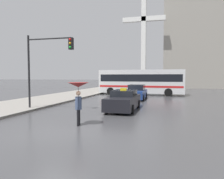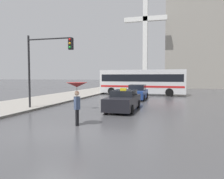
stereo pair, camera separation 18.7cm
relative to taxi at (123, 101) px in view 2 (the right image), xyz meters
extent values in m
plane|color=#424244|center=(-1.58, -6.73, -0.67)|extent=(300.00, 300.00, 0.00)
cube|color=black|center=(0.00, -0.04, -0.09)|extent=(1.80, 4.78, 0.83)
cube|color=black|center=(0.00, 0.20, 0.53)|extent=(1.58, 2.15, 0.42)
cylinder|color=black|center=(0.85, -1.52, -0.37)|extent=(0.20, 0.60, 0.60)
cylinder|color=black|center=(-0.86, -1.52, -0.37)|extent=(0.20, 0.60, 0.60)
cylinder|color=black|center=(0.85, 1.44, -0.37)|extent=(0.20, 0.60, 0.60)
cylinder|color=black|center=(-0.86, 1.44, -0.37)|extent=(0.20, 0.60, 0.60)
cube|color=yellow|center=(0.00, -0.04, 0.82)|extent=(0.44, 0.16, 0.16)
cube|color=navy|center=(-0.19, 7.62, -0.11)|extent=(1.80, 4.64, 0.79)
cube|color=black|center=(-0.19, 7.85, 0.57)|extent=(1.58, 2.09, 0.58)
cylinder|color=black|center=(0.67, 6.18, -0.37)|extent=(0.20, 0.60, 0.60)
cylinder|color=black|center=(-1.04, 6.18, -0.37)|extent=(0.20, 0.60, 0.60)
cylinder|color=black|center=(0.67, 9.06, -0.37)|extent=(0.20, 0.60, 0.60)
cylinder|color=black|center=(-1.04, 9.06, -0.37)|extent=(0.20, 0.60, 0.60)
cube|color=silver|center=(-0.42, 13.42, 1.09)|extent=(11.07, 3.13, 3.00)
cube|color=black|center=(-0.42, 13.42, 1.54)|extent=(10.53, 3.12, 0.91)
cube|color=red|center=(-0.42, 13.42, 0.47)|extent=(10.75, 3.14, 0.24)
cylinder|color=black|center=(-4.31, 12.44, -0.19)|extent=(0.97, 0.34, 0.96)
cylinder|color=black|center=(-4.18, 14.84, -0.19)|extent=(0.97, 0.34, 0.96)
cylinder|color=black|center=(3.06, 12.01, -0.19)|extent=(0.97, 0.34, 0.96)
cylinder|color=black|center=(3.20, 14.41, -0.19)|extent=(0.97, 0.34, 0.96)
cylinder|color=black|center=(-1.11, -5.53, -0.28)|extent=(0.14, 0.14, 0.79)
cylinder|color=black|center=(-1.15, -5.31, -0.28)|extent=(0.14, 0.14, 0.79)
cylinder|color=#3D4C6B|center=(-1.13, -5.42, 0.43)|extent=(0.36, 0.36, 0.63)
sphere|color=#DBAD89|center=(-1.13, -5.42, 0.91)|extent=(0.23, 0.23, 0.23)
cylinder|color=#3D4C6B|center=(-1.09, -5.61, 0.48)|extent=(0.08, 0.08, 0.53)
cylinder|color=#3D4C6B|center=(-1.16, -5.23, 0.48)|extent=(0.08, 0.08, 0.53)
cone|color=maroon|center=(-1.13, -5.42, 1.32)|extent=(1.01, 1.01, 0.23)
cylinder|color=black|center=(-1.13, -5.42, 0.98)|extent=(0.02, 0.02, 0.67)
cube|color=#262628|center=(-1.22, -5.16, -0.24)|extent=(0.13, 0.20, 0.28)
cylinder|color=black|center=(-6.63, -1.52, 1.98)|extent=(0.14, 0.14, 5.31)
cylinder|color=black|center=(-4.97, -1.52, 4.34)|extent=(3.31, 0.10, 0.10)
cube|color=black|center=(-3.32, -1.52, 3.94)|extent=(0.28, 0.28, 0.80)
sphere|color=red|center=(-3.32, -1.68, 4.20)|extent=(0.16, 0.16, 0.16)
sphere|color=orange|center=(-3.32, -1.68, 3.94)|extent=(0.16, 0.16, 0.16)
sphere|color=green|center=(-3.32, -1.68, 3.68)|extent=(0.16, 0.16, 0.16)
cube|color=gray|center=(8.32, 37.90, 18.06)|extent=(12.81, 13.73, 37.47)
cube|color=white|center=(-1.92, 29.06, 8.91)|extent=(0.90, 0.90, 19.17)
cube|color=white|center=(-1.92, 29.06, 13.13)|extent=(8.43, 0.90, 0.90)
camera|label=1|loc=(3.12, -15.19, 1.72)|focal=35.00mm
camera|label=2|loc=(3.30, -15.14, 1.72)|focal=35.00mm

